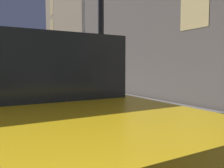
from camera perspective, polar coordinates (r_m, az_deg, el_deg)
car_yellow_cab at (r=2.71m, az=-22.15°, el=-5.72°), size 2.00×4.33×1.43m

